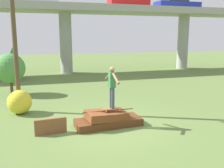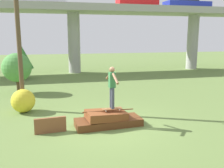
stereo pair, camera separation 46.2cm
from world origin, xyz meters
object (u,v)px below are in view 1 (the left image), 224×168
at_px(utility_pole, 13,17).
at_px(tree_behind_right, 10,68).
at_px(tree_behind_left, 14,58).
at_px(car_on_overpass_far_right, 177,3).
at_px(car_on_overpass_right, 128,1).
at_px(bush_yellow_flowering, 20,102).
at_px(skateboard, 112,108).
at_px(skater, 112,85).

relative_size(utility_pole, tree_behind_right, 3.34).
relative_size(utility_pole, tree_behind_left, 3.09).
xyz_separation_m(car_on_overpass_far_right, tree_behind_left, (-15.59, -3.03, -4.89)).
height_order(car_on_overpass_right, tree_behind_right, car_on_overpass_right).
xyz_separation_m(car_on_overpass_right, bush_yellow_flowering, (-9.43, -12.33, -6.15)).
height_order(car_on_overpass_right, tree_behind_left, car_on_overpass_right).
distance_m(tree_behind_right, bush_yellow_flowering, 4.20).
bearing_deg(car_on_overpass_far_right, skateboard, -127.03).
distance_m(car_on_overpass_far_right, bush_yellow_flowering, 20.00).
height_order(skateboard, tree_behind_left, tree_behind_left).
distance_m(car_on_overpass_right, tree_behind_right, 14.08).
distance_m(tree_behind_left, bush_yellow_flowering, 9.29).
bearing_deg(skater, skateboard, 0.00).
bearing_deg(skateboard, tree_behind_right, 122.14).
distance_m(skater, utility_pole, 5.28).
height_order(skateboard, bush_yellow_flowering, bush_yellow_flowering).
xyz_separation_m(skateboard, tree_behind_left, (-4.41, 11.79, 1.04)).
xyz_separation_m(skateboard, car_on_overpass_far_right, (11.18, 14.82, 5.94)).
bearing_deg(skater, tree_behind_left, 110.50).
height_order(utility_pole, bush_yellow_flowering, utility_pole).
xyz_separation_m(skateboard, bush_yellow_flowering, (-3.46, 2.62, -0.17)).
height_order(skateboard, car_on_overpass_right, car_on_overpass_right).
bearing_deg(tree_behind_left, tree_behind_right, -87.35).
height_order(skater, car_on_overpass_right, car_on_overpass_right).
bearing_deg(tree_behind_right, car_on_overpass_far_right, 28.06).
height_order(car_on_overpass_far_right, utility_pole, utility_pole).
bearing_deg(skateboard, bush_yellow_flowering, 142.82).
relative_size(skater, car_on_overpass_far_right, 0.34).
xyz_separation_m(car_on_overpass_right, utility_pole, (-9.48, -11.94, -2.52)).
bearing_deg(tree_behind_right, utility_pole, -79.73).
relative_size(skateboard, tree_behind_right, 0.33).
distance_m(skateboard, car_on_overpass_far_right, 19.49).
bearing_deg(bush_yellow_flowering, skater, -37.18).
height_order(car_on_overpass_right, car_on_overpass_far_right, car_on_overpass_right).
relative_size(skateboard, tree_behind_left, 0.31).
bearing_deg(utility_pole, bush_yellow_flowering, -82.23).
bearing_deg(utility_pole, car_on_overpass_far_right, 38.78).
height_order(skateboard, tree_behind_right, tree_behind_right).
distance_m(skater, car_on_overpass_right, 16.88).
xyz_separation_m(tree_behind_left, bush_yellow_flowering, (0.95, -9.16, -1.21)).
height_order(car_on_overpass_right, bush_yellow_flowering, car_on_overpass_right).
relative_size(skateboard, skater, 0.51).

